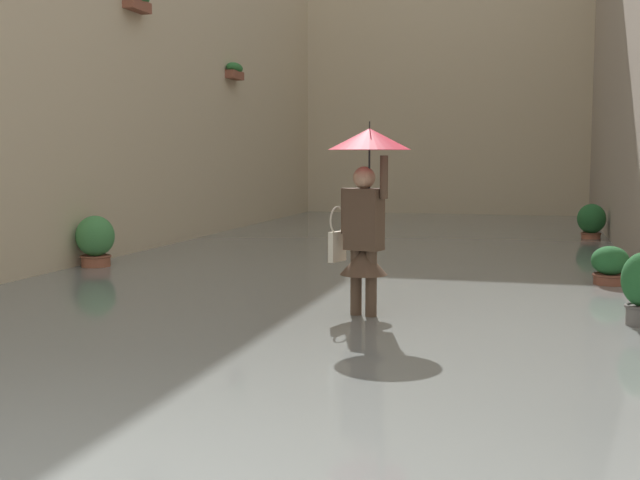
{
  "coord_description": "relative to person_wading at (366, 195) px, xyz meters",
  "views": [
    {
      "loc": [
        -2.65,
        2.81,
        1.82
      ],
      "look_at": [
        -0.37,
        -5.78,
        0.92
      ],
      "focal_mm": 45.73,
      "sensor_mm": 36.0,
      "label": 1
    }
  ],
  "objects": [
    {
      "name": "ground_plane",
      "position": [
        0.95,
        -5.13,
        -1.44
      ],
      "size": [
        60.0,
        60.0,
        0.0
      ],
      "primitive_type": "plane",
      "color": "#605B56"
    },
    {
      "name": "potted_plant_far_left",
      "position": [
        -2.67,
        -2.9,
        -1.08
      ],
      "size": [
        0.48,
        0.48,
        0.67
      ],
      "color": "brown",
      "rests_on": "ground_plane"
    },
    {
      "name": "potted_plant_mid_right",
      "position": [
        4.77,
        -2.75,
        -0.92
      ],
      "size": [
        0.58,
        0.58,
        0.94
      ],
      "color": "#9E563D",
      "rests_on": "ground_plane"
    },
    {
      "name": "potted_plant_mid_left",
      "position": [
        -2.81,
        -9.14,
        -0.94
      ],
      "size": [
        0.57,
        0.57,
        0.87
      ],
      "color": "#9E563D",
      "rests_on": "ground_plane"
    },
    {
      "name": "person_wading",
      "position": [
        0.0,
        0.0,
        0.0
      ],
      "size": [
        0.86,
        0.86,
        2.19
      ],
      "color": "black",
      "rests_on": "ground_plane"
    },
    {
      "name": "building_facade_far",
      "position": [
        0.95,
        -16.61,
        4.25
      ],
      "size": [
        11.8,
        1.8,
        11.38
      ],
      "primitive_type": "cube",
      "color": "beige",
      "rests_on": "ground_plane"
    },
    {
      "name": "flood_water",
      "position": [
        0.95,
        -5.13,
        -1.36
      ],
      "size": [
        9.0,
        27.17,
        0.16
      ],
      "primitive_type": "cube",
      "color": "slate",
      "rests_on": "ground_plane"
    }
  ]
}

